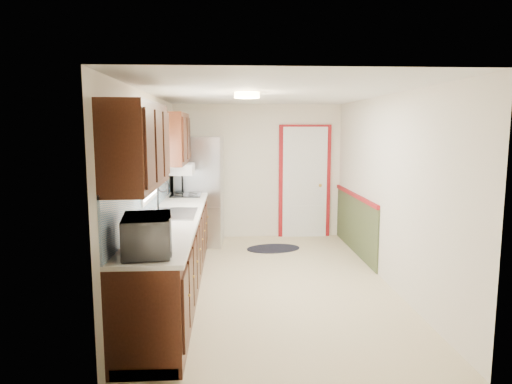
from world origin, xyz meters
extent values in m
cube|color=#CCBC90|center=(0.00, 0.00, 0.00)|extent=(3.20, 5.20, 0.12)
cube|color=white|center=(0.00, 0.00, 2.40)|extent=(3.20, 5.20, 0.12)
cube|color=silver|center=(0.00, 2.50, 1.20)|extent=(3.20, 0.10, 2.40)
cube|color=silver|center=(0.00, -2.50, 1.20)|extent=(3.20, 0.10, 2.40)
cube|color=silver|center=(-1.50, 0.00, 1.20)|extent=(0.10, 5.20, 2.40)
cube|color=silver|center=(1.50, 0.00, 1.20)|extent=(0.10, 5.20, 2.40)
cube|color=#32150B|center=(-1.20, -0.30, 0.45)|extent=(0.60, 4.00, 0.90)
cube|color=white|center=(-1.19, -0.30, 0.92)|extent=(0.63, 4.00, 0.04)
cube|color=#5191C6|center=(-1.49, -0.30, 1.22)|extent=(0.02, 4.00, 0.55)
cube|color=#32150B|center=(-1.32, -1.60, 1.83)|extent=(0.35, 1.40, 0.75)
cube|color=#32150B|center=(-1.32, 1.10, 1.83)|extent=(0.35, 1.20, 0.75)
cube|color=white|center=(-1.49, -0.20, 1.62)|extent=(0.02, 1.00, 0.90)
cube|color=#C56F25|center=(-1.44, -0.20, 1.97)|extent=(0.05, 1.12, 0.24)
cube|color=#B7B7BC|center=(-1.19, -0.20, 0.95)|extent=(0.52, 0.82, 0.02)
cube|color=white|center=(-1.27, 1.15, 1.38)|extent=(0.45, 0.60, 0.15)
cube|color=maroon|center=(0.85, 2.47, 1.00)|extent=(0.94, 0.05, 2.08)
cube|color=white|center=(0.85, 2.44, 1.00)|extent=(0.80, 0.04, 2.00)
cube|color=#3F4B2A|center=(1.49, 1.35, 0.45)|extent=(0.02, 2.30, 0.90)
cube|color=maroon|center=(1.48, 1.35, 0.92)|extent=(0.04, 2.30, 0.06)
cylinder|color=#FFD88C|center=(-0.30, -0.20, 2.36)|extent=(0.30, 0.30, 0.06)
imported|color=white|center=(-1.20, -1.95, 1.14)|extent=(0.40, 0.62, 0.39)
cube|color=#B7B7BC|center=(-1.02, 2.05, 0.92)|extent=(0.81, 0.76, 1.84)
cylinder|color=black|center=(-1.28, 1.65, 0.83)|extent=(0.02, 0.02, 1.29)
ellipsoid|color=black|center=(0.20, 1.61, 0.01)|extent=(0.96, 0.70, 0.01)
cube|color=black|center=(-1.19, 1.40, 0.95)|extent=(0.46, 0.56, 0.02)
camera|label=1|loc=(-0.52, -5.69, 1.98)|focal=32.00mm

